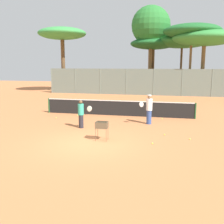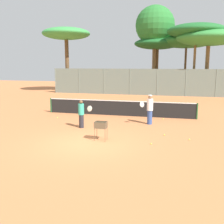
% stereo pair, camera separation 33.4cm
% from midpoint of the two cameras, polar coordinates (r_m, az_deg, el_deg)
% --- Properties ---
extents(ground_plane, '(80.00, 80.00, 0.00)m').
position_cam_midpoint_polar(ground_plane, '(12.00, -6.12, -6.87)').
color(ground_plane, '#C67242').
extents(tennis_net, '(10.51, 0.10, 1.07)m').
position_cam_midpoint_polar(tennis_net, '(18.24, 0.71, 0.94)').
color(tennis_net, '#26592D').
rests_on(tennis_net, ground_plane).
extents(back_fence, '(22.20, 0.08, 3.03)m').
position_cam_midpoint_polar(back_fence, '(30.63, 5.74, 6.52)').
color(back_fence, slate).
rests_on(back_fence, ground_plane).
extents(tree_0, '(7.20, 7.20, 7.36)m').
position_cam_midpoint_polar(tree_0, '(32.44, 19.19, 14.91)').
color(tree_0, brown).
rests_on(tree_0, ground_plane).
extents(tree_1, '(6.02, 6.02, 6.95)m').
position_cam_midpoint_polar(tree_1, '(36.02, 8.69, 14.38)').
color(tree_1, brown).
rests_on(tree_1, ground_plane).
extents(tree_2, '(6.94, 6.94, 7.28)m').
position_cam_midpoint_polar(tree_2, '(35.72, 14.76, 14.62)').
color(tree_2, brown).
rests_on(tree_2, ground_plane).
extents(tree_3, '(6.02, 6.02, 8.10)m').
position_cam_midpoint_polar(tree_3, '(34.91, -11.07, 16.26)').
color(tree_3, brown).
rests_on(tree_3, ground_plane).
extents(tree_4, '(4.95, 4.95, 10.87)m').
position_cam_midpoint_polar(tree_4, '(35.45, 8.17, 18.05)').
color(tree_4, brown).
rests_on(tree_4, ground_plane).
extents(tree_5, '(6.50, 6.50, 8.06)m').
position_cam_midpoint_polar(tree_5, '(32.38, 16.71, 16.46)').
color(tree_5, brown).
rests_on(tree_5, ground_plane).
extents(player_white_outfit, '(0.78, 0.65, 1.77)m').
position_cam_midpoint_polar(player_white_outfit, '(15.74, 7.47, 0.67)').
color(player_white_outfit, '#334C8C').
rests_on(player_white_outfit, ground_plane).
extents(player_red_cap, '(0.88, 0.33, 1.57)m').
position_cam_midpoint_polar(player_red_cap, '(14.77, -7.38, -0.39)').
color(player_red_cap, '#26262D').
rests_on(player_red_cap, ground_plane).
extents(ball_cart, '(0.56, 0.41, 0.89)m').
position_cam_midpoint_polar(ball_cart, '(12.31, -2.96, -3.18)').
color(ball_cart, brown).
rests_on(ball_cart, ground_plane).
extents(tennis_ball_0, '(0.07, 0.07, 0.07)m').
position_cam_midpoint_polar(tennis_ball_0, '(11.98, 8.00, -6.79)').
color(tennis_ball_0, '#D1E54C').
rests_on(tennis_ball_0, ground_plane).
extents(tennis_ball_1, '(0.07, 0.07, 0.07)m').
position_cam_midpoint_polar(tennis_ball_1, '(13.54, 10.68, -4.85)').
color(tennis_ball_1, '#D1E54C').
rests_on(tennis_ball_1, ground_plane).
extents(tennis_ball_2, '(0.07, 0.07, 0.07)m').
position_cam_midpoint_polar(tennis_ball_2, '(17.81, -12.61, -1.25)').
color(tennis_ball_2, '#D1E54C').
rests_on(tennis_ball_2, ground_plane).
extents(tennis_ball_3, '(0.07, 0.07, 0.07)m').
position_cam_midpoint_polar(tennis_ball_3, '(18.45, -8.05, -0.70)').
color(tennis_ball_3, '#D1E54C').
rests_on(tennis_ball_3, ground_plane).
extents(tennis_ball_4, '(0.07, 0.07, 0.07)m').
position_cam_midpoint_polar(tennis_ball_4, '(17.45, 10.31, -1.41)').
color(tennis_ball_4, '#D1E54C').
rests_on(tennis_ball_4, ground_plane).
extents(tennis_ball_5, '(0.07, 0.07, 0.07)m').
position_cam_midpoint_polar(tennis_ball_5, '(13.04, 15.87, -5.66)').
color(tennis_ball_5, '#D1E54C').
rests_on(tennis_ball_5, ground_plane).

